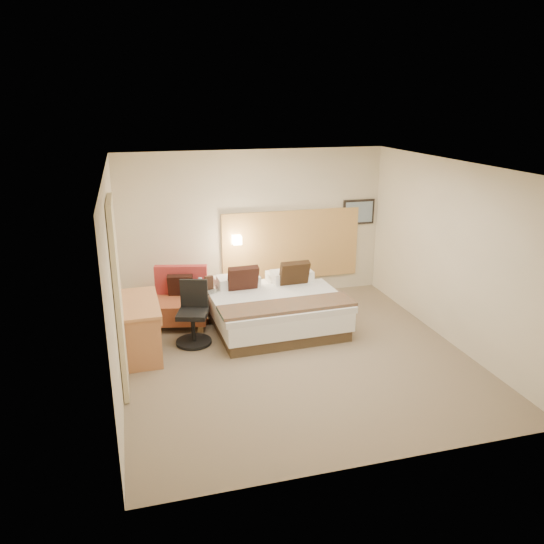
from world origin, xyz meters
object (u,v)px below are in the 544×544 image
object	(u,v)px
lounge_chair	(180,302)
desk_chair	(193,318)
side_table	(205,304)
desk	(140,313)
bed	(274,307)

from	to	relation	value
lounge_chair	desk_chair	distance (m)	0.81
lounge_chair	side_table	size ratio (longest dim) A/B	1.59
desk	desk_chair	bearing A→B (deg)	10.22
bed	side_table	xyz separation A→B (m)	(-1.06, 0.42, 0.00)
bed	lounge_chair	bearing A→B (deg)	160.81
desk	desk_chair	distance (m)	0.81
lounge_chair	desk_chair	bearing A→B (deg)	-82.20
bed	desk	xyz separation A→B (m)	(-2.10, -0.44, 0.30)
desk_chair	desk	bearing A→B (deg)	-169.78
bed	desk	world-z (taller)	bed
side_table	desk_chair	distance (m)	0.77
side_table	bed	bearing A→B (deg)	-21.56
side_table	desk	bearing A→B (deg)	-140.54
lounge_chair	desk	distance (m)	1.18
side_table	lounge_chair	bearing A→B (deg)	167.63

